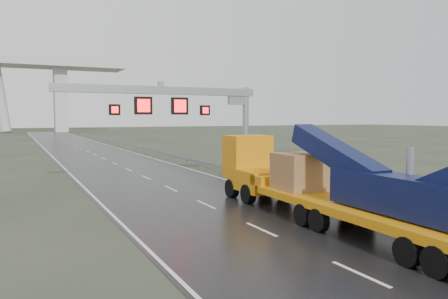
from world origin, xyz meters
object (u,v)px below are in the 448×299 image
heavy_haul_truck (315,183)px  sign_gantry (188,107)px  exit_sign_pair (278,163)px  striped_barrier (250,176)px

heavy_haul_truck → sign_gantry: bearing=96.6°
sign_gantry → exit_sign_pair: (5.33, -3.91, -3.97)m
exit_sign_pair → striped_barrier: (-1.37, 1.73, -1.06)m
sign_gantry → striped_barrier: size_ratio=13.00×
heavy_haul_truck → exit_sign_pair: heavy_haul_truck is taller
sign_gantry → exit_sign_pair: size_ratio=6.36×
exit_sign_pair → striped_barrier: 2.46m
sign_gantry → exit_sign_pair: sign_gantry is taller
heavy_haul_truck → exit_sign_pair: size_ratio=8.32×
sign_gantry → heavy_haul_truck: sign_gantry is taller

